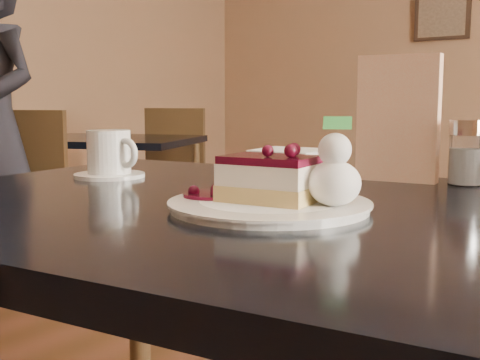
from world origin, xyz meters
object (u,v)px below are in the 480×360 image
Objects in this scene: main_table at (285,259)px; cheesecake_slice at (269,179)px; dessert_plate at (269,206)px; coffee_set at (110,156)px; bg_table_far_left at (113,245)px.

main_table is 9.95× the size of cheesecake_slice.
main_table is at bearing 90.00° from cheesecake_slice.
main_table is 0.11m from dessert_plate.
dessert_plate is (0.01, -0.05, 0.09)m from main_table.
coffee_set is at bearing 166.19° from dessert_plate.
cheesecake_slice reaches higher than bg_table_far_left.
cheesecake_slice is (0.01, -0.05, 0.13)m from main_table.
dessert_plate is 2.00× the size of cheesecake_slice.
cheesecake_slice is 0.93× the size of coffee_set.
main_table is 0.78× the size of bg_table_far_left.
bg_table_far_left is at bearing 142.65° from dessert_plate.
coffee_set is at bearing -62.98° from bg_table_far_left.
bg_table_far_left is at bearing 136.61° from main_table.
cheesecake_slice is at bearing -58.70° from bg_table_far_left.
main_table is 0.14m from cheesecake_slice.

